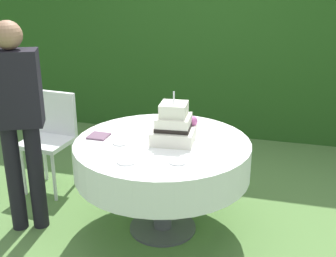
{
  "coord_description": "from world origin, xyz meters",
  "views": [
    {
      "loc": [
        0.82,
        -2.84,
        1.92
      ],
      "look_at": [
        0.04,
        0.02,
        0.84
      ],
      "focal_mm": 46.63,
      "sensor_mm": 36.0,
      "label": 1
    }
  ],
  "objects_px": {
    "wedding_cake": "(174,126)",
    "serving_plate_far": "(127,161)",
    "serving_plate_left": "(178,162)",
    "cake_table": "(162,158)",
    "serving_plate_near": "(120,143)",
    "standing_person": "(18,115)",
    "napkin_stack": "(99,136)",
    "garden_chair": "(51,132)"
  },
  "relations": [
    {
      "from": "wedding_cake",
      "to": "serving_plate_left",
      "type": "height_order",
      "value": "wedding_cake"
    },
    {
      "from": "wedding_cake",
      "to": "serving_plate_near",
      "type": "relative_size",
      "value": 3.34
    },
    {
      "from": "cake_table",
      "to": "napkin_stack",
      "type": "xyz_separation_m",
      "value": [
        -0.49,
        -0.04,
        0.14
      ]
    },
    {
      "from": "cake_table",
      "to": "standing_person",
      "type": "bearing_deg",
      "value": -166.39
    },
    {
      "from": "garden_chair",
      "to": "wedding_cake",
      "type": "bearing_deg",
      "value": -17.59
    },
    {
      "from": "wedding_cake",
      "to": "garden_chair",
      "type": "distance_m",
      "value": 1.34
    },
    {
      "from": "serving_plate_left",
      "to": "garden_chair",
      "type": "relative_size",
      "value": 0.13
    },
    {
      "from": "cake_table",
      "to": "wedding_cake",
      "type": "relative_size",
      "value": 3.45
    },
    {
      "from": "serving_plate_left",
      "to": "cake_table",
      "type": "bearing_deg",
      "value": 121.18
    },
    {
      "from": "cake_table",
      "to": "serving_plate_far",
      "type": "distance_m",
      "value": 0.45
    },
    {
      "from": "napkin_stack",
      "to": "serving_plate_left",
      "type": "bearing_deg",
      "value": -22.97
    },
    {
      "from": "wedding_cake",
      "to": "napkin_stack",
      "type": "distance_m",
      "value": 0.58
    },
    {
      "from": "cake_table",
      "to": "serving_plate_near",
      "type": "relative_size",
      "value": 11.5
    },
    {
      "from": "garden_chair",
      "to": "serving_plate_far",
      "type": "bearing_deg",
      "value": -38.78
    },
    {
      "from": "wedding_cake",
      "to": "standing_person",
      "type": "distance_m",
      "value": 1.13
    },
    {
      "from": "cake_table",
      "to": "serving_plate_near",
      "type": "height_order",
      "value": "serving_plate_near"
    },
    {
      "from": "serving_plate_left",
      "to": "standing_person",
      "type": "height_order",
      "value": "standing_person"
    },
    {
      "from": "cake_table",
      "to": "napkin_stack",
      "type": "height_order",
      "value": "napkin_stack"
    },
    {
      "from": "cake_table",
      "to": "standing_person",
      "type": "height_order",
      "value": "standing_person"
    },
    {
      "from": "wedding_cake",
      "to": "standing_person",
      "type": "height_order",
      "value": "standing_person"
    },
    {
      "from": "cake_table",
      "to": "napkin_stack",
      "type": "distance_m",
      "value": 0.51
    },
    {
      "from": "serving_plate_far",
      "to": "cake_table",
      "type": "bearing_deg",
      "value": 72.75
    },
    {
      "from": "serving_plate_far",
      "to": "wedding_cake",
      "type": "bearing_deg",
      "value": 64.84
    },
    {
      "from": "serving_plate_far",
      "to": "garden_chair",
      "type": "relative_size",
      "value": 0.15
    },
    {
      "from": "napkin_stack",
      "to": "standing_person",
      "type": "distance_m",
      "value": 0.6
    },
    {
      "from": "garden_chair",
      "to": "standing_person",
      "type": "relative_size",
      "value": 0.56
    },
    {
      "from": "wedding_cake",
      "to": "serving_plate_near",
      "type": "bearing_deg",
      "value": -157.17
    },
    {
      "from": "serving_plate_near",
      "to": "serving_plate_left",
      "type": "distance_m",
      "value": 0.52
    },
    {
      "from": "garden_chair",
      "to": "napkin_stack",
      "type": "bearing_deg",
      "value": -34.38
    },
    {
      "from": "serving_plate_far",
      "to": "napkin_stack",
      "type": "bearing_deg",
      "value": 134.23
    },
    {
      "from": "serving_plate_left",
      "to": "serving_plate_far",
      "type": "bearing_deg",
      "value": -165.93
    },
    {
      "from": "serving_plate_far",
      "to": "standing_person",
      "type": "bearing_deg",
      "value": 169.75
    },
    {
      "from": "wedding_cake",
      "to": "serving_plate_far",
      "type": "relative_size",
      "value": 2.83
    },
    {
      "from": "wedding_cake",
      "to": "serving_plate_far",
      "type": "height_order",
      "value": "wedding_cake"
    },
    {
      "from": "wedding_cake",
      "to": "serving_plate_far",
      "type": "distance_m",
      "value": 0.5
    },
    {
      "from": "cake_table",
      "to": "standing_person",
      "type": "distance_m",
      "value": 1.09
    },
    {
      "from": "serving_plate_left",
      "to": "napkin_stack",
      "type": "distance_m",
      "value": 0.74
    },
    {
      "from": "cake_table",
      "to": "garden_chair",
      "type": "relative_size",
      "value": 1.45
    },
    {
      "from": "serving_plate_left",
      "to": "napkin_stack",
      "type": "bearing_deg",
      "value": 157.03
    },
    {
      "from": "wedding_cake",
      "to": "serving_plate_left",
      "type": "xyz_separation_m",
      "value": [
        0.12,
        -0.36,
        -0.11
      ]
    },
    {
      "from": "wedding_cake",
      "to": "standing_person",
      "type": "relative_size",
      "value": 0.23
    },
    {
      "from": "cake_table",
      "to": "serving_plate_near",
      "type": "xyz_separation_m",
      "value": [
        -0.28,
        -0.12,
        0.14
      ]
    }
  ]
}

